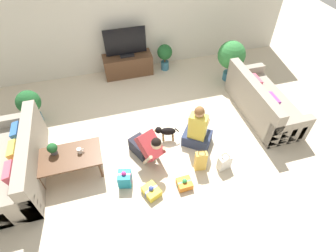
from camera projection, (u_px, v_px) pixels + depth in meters
name	position (u px, v px, depth m)	size (l,w,h in m)	color
ground_plane	(153.00, 137.00, 5.28)	(16.00, 16.00, 0.00)	beige
wall_back	(125.00, 19.00, 6.11)	(8.40, 0.06, 2.60)	beige
sofa_left	(18.00, 163.00, 4.46)	(0.86, 1.97, 0.83)	gray
sofa_right	(262.00, 102.00, 5.58)	(0.86, 1.97, 0.83)	gray
coffee_table	(68.00, 158.00, 4.43)	(1.09, 0.62, 0.43)	brown
tv_console	(128.00, 65.00, 6.63)	(1.20, 0.46, 0.53)	brown
tv	(126.00, 44.00, 6.22)	(0.99, 0.20, 0.70)	black
potted_plant_corner_left	(29.00, 104.00, 5.25)	(0.47, 0.47, 0.77)	#336B84
potted_plant_back_right	(165.00, 54.00, 6.65)	(0.38, 0.38, 0.69)	#336B84
potted_plant_corner_right	(231.00, 56.00, 6.18)	(0.65, 0.65, 1.01)	#336B84
person_kneeling	(147.00, 146.00, 4.68)	(0.60, 0.81, 0.76)	#23232D
person_sitting	(198.00, 131.00, 4.92)	(0.66, 0.63, 0.97)	#283351
dog	(166.00, 131.00, 5.09)	(0.47, 0.21, 0.32)	black
gift_box_a	(184.00, 184.00, 4.45)	(0.25, 0.24, 0.19)	orange
gift_box_b	(151.00, 191.00, 4.34)	(0.33, 0.35, 0.20)	yellow
gift_box_c	(125.00, 179.00, 4.43)	(0.26, 0.27, 0.33)	teal
gift_bag_a	(224.00, 162.00, 4.66)	(0.26, 0.18, 0.31)	white
gift_bag_b	(201.00, 161.00, 4.60)	(0.22, 0.15, 0.44)	#E5B74C
mug	(80.00, 151.00, 4.43)	(0.12, 0.08, 0.09)	silver
tabletop_plant	(52.00, 149.00, 4.36)	(0.17, 0.17, 0.22)	#4C4C51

